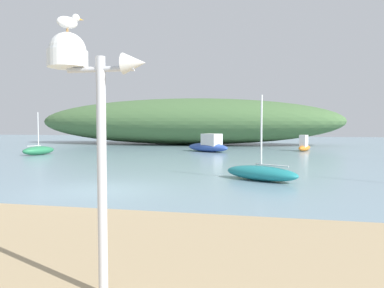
{
  "coord_description": "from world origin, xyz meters",
  "views": [
    {
      "loc": [
        5.94,
        -12.35,
        2.4
      ],
      "look_at": [
        2.73,
        2.62,
        1.57
      ],
      "focal_mm": 34.76,
      "sensor_mm": 36.0,
      "label": 1
    }
  ],
  "objects_px": {
    "seagull_on_radar": "(68,21)",
    "motorboat_far_left": "(304,146)",
    "sailboat_mid_channel": "(39,150)",
    "sailboat_by_sandbar": "(261,173)",
    "motorboat_off_point": "(209,145)",
    "mast_structure": "(81,79)"
  },
  "relations": [
    {
      "from": "sailboat_by_sandbar",
      "to": "motorboat_far_left",
      "type": "bearing_deg",
      "value": 79.84
    },
    {
      "from": "sailboat_mid_channel",
      "to": "motorboat_off_point",
      "type": "distance_m",
      "value": 13.71
    },
    {
      "from": "seagull_on_radar",
      "to": "motorboat_far_left",
      "type": "bearing_deg",
      "value": 79.75
    },
    {
      "from": "seagull_on_radar",
      "to": "motorboat_far_left",
      "type": "height_order",
      "value": "seagull_on_radar"
    },
    {
      "from": "motorboat_off_point",
      "to": "sailboat_mid_channel",
      "type": "bearing_deg",
      "value": -154.72
    },
    {
      "from": "sailboat_mid_channel",
      "to": "motorboat_far_left",
      "type": "height_order",
      "value": "sailboat_mid_channel"
    },
    {
      "from": "seagull_on_radar",
      "to": "sailboat_by_sandbar",
      "type": "relative_size",
      "value": 0.09
    },
    {
      "from": "mast_structure",
      "to": "motorboat_far_left",
      "type": "relative_size",
      "value": 1.33
    },
    {
      "from": "sailboat_by_sandbar",
      "to": "mast_structure",
      "type": "bearing_deg",
      "value": -99.56
    },
    {
      "from": "mast_structure",
      "to": "seagull_on_radar",
      "type": "relative_size",
      "value": 10.18
    },
    {
      "from": "sailboat_mid_channel",
      "to": "motorboat_far_left",
      "type": "xyz_separation_m",
      "value": [
        20.48,
        8.49,
        0.14
      ]
    },
    {
      "from": "mast_structure",
      "to": "sailboat_by_sandbar",
      "type": "bearing_deg",
      "value": 80.44
    },
    {
      "from": "sailboat_mid_channel",
      "to": "seagull_on_radar",
      "type": "bearing_deg",
      "value": -54.54
    },
    {
      "from": "sailboat_mid_channel",
      "to": "motorboat_off_point",
      "type": "xyz_separation_m",
      "value": [
        12.4,
        5.85,
        0.21
      ]
    },
    {
      "from": "motorboat_far_left",
      "to": "motorboat_off_point",
      "type": "height_order",
      "value": "motorboat_off_point"
    },
    {
      "from": "seagull_on_radar",
      "to": "motorboat_far_left",
      "type": "distance_m",
      "value": 30.35
    },
    {
      "from": "seagull_on_radar",
      "to": "motorboat_far_left",
      "type": "relative_size",
      "value": 0.13
    },
    {
      "from": "sailboat_mid_channel",
      "to": "motorboat_far_left",
      "type": "relative_size",
      "value": 1.31
    },
    {
      "from": "motorboat_off_point",
      "to": "mast_structure",
      "type": "bearing_deg",
      "value": -83.92
    },
    {
      "from": "mast_structure",
      "to": "sailboat_by_sandbar",
      "type": "relative_size",
      "value": 0.93
    },
    {
      "from": "sailboat_by_sandbar",
      "to": "motorboat_far_left",
      "type": "xyz_separation_m",
      "value": [
        3.25,
        18.14,
        0.17
      ]
    },
    {
      "from": "motorboat_far_left",
      "to": "motorboat_off_point",
      "type": "relative_size",
      "value": 0.58
    }
  ]
}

